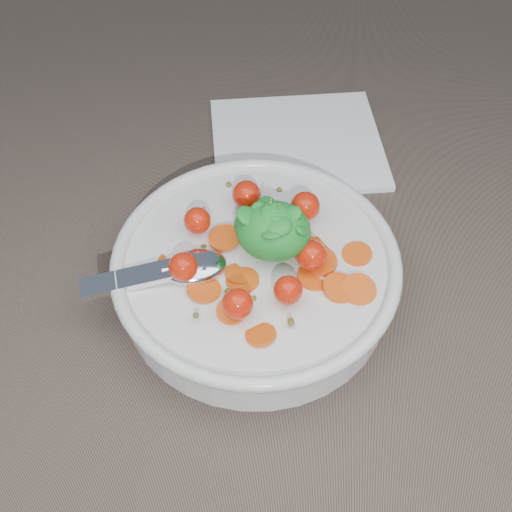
{
  "coord_description": "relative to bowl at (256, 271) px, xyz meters",
  "views": [
    {
      "loc": [
        0.03,
        -0.31,
        0.47
      ],
      "look_at": [
        -0.0,
        0.03,
        0.05
      ],
      "focal_mm": 45.0,
      "sensor_mm": 36.0,
      "label": 1
    }
  ],
  "objects": [
    {
      "name": "bowl",
      "position": [
        0.0,
        0.0,
        0.0
      ],
      "size": [
        0.27,
        0.25,
        0.11
      ],
      "color": "silver",
      "rests_on": "ground"
    },
    {
      "name": "napkin",
      "position": [
        0.03,
        0.2,
        -0.03
      ],
      "size": [
        0.21,
        0.19,
        0.01
      ],
      "primitive_type": "cube",
      "rotation": [
        0.0,
        0.0,
        0.19
      ],
      "color": "white",
      "rests_on": "ground"
    },
    {
      "name": "ground",
      "position": [
        0.0,
        -0.03,
        -0.03
      ],
      "size": [
        6.0,
        6.0,
        0.0
      ],
      "primitive_type": "plane",
      "color": "#6C5A4D",
      "rests_on": "ground"
    }
  ]
}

